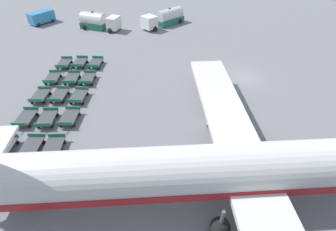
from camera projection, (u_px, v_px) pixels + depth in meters
name	position (u px, v px, depth m)	size (l,w,h in m)	color
ground_plane	(244.00, 77.00, 33.92)	(500.00, 500.00, 0.00)	gray
airplane	(265.00, 169.00, 17.81)	(34.08, 43.42, 12.32)	white
fuel_tanker_primary	(98.00, 22.00, 46.93)	(5.77, 7.54, 3.03)	white
fuel_tanker_secondary	(165.00, 18.00, 48.50)	(6.65, 8.67, 2.97)	white
service_van	(41.00, 17.00, 49.36)	(4.62, 4.73, 2.14)	teal
baggage_dolly_row_near_col_a	(64.00, 63.00, 35.89)	(3.45, 2.00, 0.92)	#424449
baggage_dolly_row_near_col_b	(53.00, 78.00, 32.78)	(3.44, 1.93, 0.92)	#424449
baggage_dolly_row_near_col_c	(40.00, 96.00, 29.64)	(3.46, 2.07, 0.92)	#424449
baggage_dolly_row_near_col_d	(26.00, 118.00, 26.46)	(3.46, 2.07, 0.92)	#424449
baggage_dolly_row_near_col_e	(4.00, 148.00, 23.15)	(3.45, 1.97, 0.92)	#424449
baggage_dolly_row_mid_a_col_a	(80.00, 63.00, 36.07)	(3.46, 2.09, 0.92)	#424449
baggage_dolly_row_mid_a_col_b	(72.00, 78.00, 32.69)	(3.45, 1.97, 0.92)	#424449
baggage_dolly_row_mid_a_col_c	(59.00, 95.00, 29.70)	(3.46, 2.14, 0.92)	#424449
baggage_dolly_row_mid_a_col_d	(47.00, 118.00, 26.39)	(3.44, 1.92, 0.92)	#424449
baggage_dolly_row_mid_a_col_e	(31.00, 147.00, 23.21)	(3.46, 2.04, 0.92)	#424449
baggage_dolly_row_mid_a_col_f	(10.00, 183.00, 20.17)	(3.44, 1.93, 0.92)	#424449
baggage_dolly_row_mid_b_col_a	(96.00, 63.00, 35.95)	(3.46, 2.16, 0.92)	#424449
baggage_dolly_row_mid_b_col_b	(88.00, 78.00, 32.68)	(3.46, 2.04, 0.92)	#424449
baggage_dolly_row_mid_b_col_c	(79.00, 96.00, 29.54)	(3.46, 2.14, 0.92)	#424449
baggage_dolly_row_mid_b_col_d	(69.00, 117.00, 26.53)	(3.46, 2.08, 0.92)	#424449
baggage_dolly_row_mid_b_col_e	(53.00, 147.00, 23.19)	(3.44, 1.91, 0.92)	#424449
baggage_dolly_row_mid_b_col_f	(36.00, 184.00, 20.06)	(3.46, 2.08, 0.92)	#424449
stand_guidance_stripe	(129.00, 192.00, 20.02)	(3.82, 29.46, 0.01)	yellow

